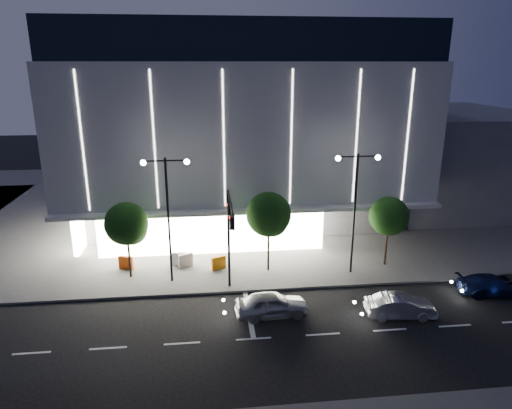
{
  "coord_description": "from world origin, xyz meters",
  "views": [
    {
      "loc": [
        -0.35,
        -23.7,
        14.87
      ],
      "look_at": [
        3.19,
        7.93,
        5.0
      ],
      "focal_mm": 32.0,
      "sensor_mm": 36.0,
      "label": 1
    }
  ],
  "objects_px": {
    "street_lamp_east": "(356,196)",
    "barrier_d": "(179,259)",
    "street_lamp_west": "(168,202)",
    "barrier_a": "(126,263)",
    "barrier_c": "(219,263)",
    "car_third": "(492,285)",
    "barrier_b": "(186,260)",
    "tree_mid": "(269,217)",
    "car_lead": "(272,304)",
    "tree_left": "(127,226)",
    "car_second": "(400,306)",
    "traffic_mast": "(230,227)",
    "tree_right": "(389,218)"
  },
  "relations": [
    {
      "from": "tree_mid",
      "to": "car_second",
      "type": "bearing_deg",
      "value": -45.05
    },
    {
      "from": "barrier_b",
      "to": "traffic_mast",
      "type": "bearing_deg",
      "value": -80.57
    },
    {
      "from": "street_lamp_east",
      "to": "barrier_c",
      "type": "distance_m",
      "value": 11.12
    },
    {
      "from": "car_third",
      "to": "barrier_b",
      "type": "height_order",
      "value": "car_third"
    },
    {
      "from": "car_third",
      "to": "barrier_c",
      "type": "bearing_deg",
      "value": 78.42
    },
    {
      "from": "street_lamp_east",
      "to": "barrier_d",
      "type": "xyz_separation_m",
      "value": [
        -12.63,
        2.66,
        -5.31
      ]
    },
    {
      "from": "street_lamp_west",
      "to": "barrier_d",
      "type": "distance_m",
      "value": 5.95
    },
    {
      "from": "traffic_mast",
      "to": "street_lamp_east",
      "type": "bearing_deg",
      "value": 16.48
    },
    {
      "from": "tree_right",
      "to": "barrier_c",
      "type": "xyz_separation_m",
      "value": [
        -12.67,
        0.56,
        -3.23
      ]
    },
    {
      "from": "car_lead",
      "to": "car_second",
      "type": "bearing_deg",
      "value": -100.84
    },
    {
      "from": "barrier_d",
      "to": "barrier_b",
      "type": "bearing_deg",
      "value": -29.76
    },
    {
      "from": "street_lamp_east",
      "to": "barrier_c",
      "type": "height_order",
      "value": "street_lamp_east"
    },
    {
      "from": "street_lamp_west",
      "to": "barrier_c",
      "type": "xyz_separation_m",
      "value": [
        3.35,
        1.58,
        -5.31
      ]
    },
    {
      "from": "traffic_mast",
      "to": "tree_left",
      "type": "xyz_separation_m",
      "value": [
        -6.97,
        3.68,
        -0.99
      ]
    },
    {
      "from": "street_lamp_west",
      "to": "barrier_b",
      "type": "xyz_separation_m",
      "value": [
        0.88,
        2.34,
        -5.31
      ]
    },
    {
      "from": "traffic_mast",
      "to": "barrier_b",
      "type": "height_order",
      "value": "traffic_mast"
    },
    {
      "from": "street_lamp_west",
      "to": "barrier_d",
      "type": "xyz_separation_m",
      "value": [
        0.37,
        2.66,
        -5.31
      ]
    },
    {
      "from": "street_lamp_east",
      "to": "tree_right",
      "type": "distance_m",
      "value": 3.81
    },
    {
      "from": "tree_mid",
      "to": "barrier_d",
      "type": "distance_m",
      "value": 7.78
    },
    {
      "from": "barrier_a",
      "to": "car_third",
      "type": "bearing_deg",
      "value": 4.25
    },
    {
      "from": "street_lamp_west",
      "to": "barrier_b",
      "type": "distance_m",
      "value": 5.86
    },
    {
      "from": "barrier_c",
      "to": "barrier_b",
      "type": "bearing_deg",
      "value": 139.31
    },
    {
      "from": "tree_mid",
      "to": "car_lead",
      "type": "xyz_separation_m",
      "value": [
        -0.67,
        -6.16,
        -3.57
      ]
    },
    {
      "from": "traffic_mast",
      "to": "barrier_a",
      "type": "distance_m",
      "value": 10.06
    },
    {
      "from": "tree_left",
      "to": "barrier_d",
      "type": "distance_m",
      "value": 5.03
    },
    {
      "from": "tree_left",
      "to": "car_lead",
      "type": "bearing_deg",
      "value": -33.41
    },
    {
      "from": "car_lead",
      "to": "barrier_b",
      "type": "distance_m",
      "value": 9.27
    },
    {
      "from": "street_lamp_east",
      "to": "tree_left",
      "type": "distance_m",
      "value": 16.12
    },
    {
      "from": "barrier_b",
      "to": "car_second",
      "type": "bearing_deg",
      "value": -55.05
    },
    {
      "from": "tree_mid",
      "to": "barrier_b",
      "type": "distance_m",
      "value": 7.29
    },
    {
      "from": "street_lamp_west",
      "to": "tree_left",
      "type": "relative_size",
      "value": 1.57
    },
    {
      "from": "car_lead",
      "to": "car_third",
      "type": "distance_m",
      "value": 15.15
    },
    {
      "from": "street_lamp_east",
      "to": "car_second",
      "type": "bearing_deg",
      "value": -79.33
    },
    {
      "from": "street_lamp_east",
      "to": "tree_left",
      "type": "height_order",
      "value": "street_lamp_east"
    },
    {
      "from": "traffic_mast",
      "to": "tree_mid",
      "type": "distance_m",
      "value": 4.82
    },
    {
      "from": "tree_left",
      "to": "tree_right",
      "type": "distance_m",
      "value": 19.0
    },
    {
      "from": "tree_left",
      "to": "tree_mid",
      "type": "distance_m",
      "value": 10.0
    },
    {
      "from": "tree_right",
      "to": "barrier_c",
      "type": "bearing_deg",
      "value": 177.48
    },
    {
      "from": "barrier_a",
      "to": "barrier_d",
      "type": "xyz_separation_m",
      "value": [
        3.9,
        0.29,
        0.0
      ]
    },
    {
      "from": "traffic_mast",
      "to": "car_third",
      "type": "relative_size",
      "value": 1.56
    },
    {
      "from": "car_lead",
      "to": "car_third",
      "type": "xyz_separation_m",
      "value": [
        15.11,
        1.09,
        -0.1
      ]
    },
    {
      "from": "tree_right",
      "to": "traffic_mast",
      "type": "bearing_deg",
      "value": -162.98
    },
    {
      "from": "tree_mid",
      "to": "tree_right",
      "type": "relative_size",
      "value": 1.12
    },
    {
      "from": "car_lead",
      "to": "barrier_c",
      "type": "relative_size",
      "value": 4.07
    },
    {
      "from": "car_second",
      "to": "tree_left",
      "type": "bearing_deg",
      "value": 72.52
    },
    {
      "from": "street_lamp_west",
      "to": "barrier_a",
      "type": "height_order",
      "value": "street_lamp_west"
    },
    {
      "from": "tree_left",
      "to": "barrier_b",
      "type": "xyz_separation_m",
      "value": [
        3.85,
        1.32,
        -3.38
      ]
    },
    {
      "from": "barrier_a",
      "to": "barrier_c",
      "type": "distance_m",
      "value": 6.93
    },
    {
      "from": "tree_mid",
      "to": "barrier_d",
      "type": "relative_size",
      "value": 5.59
    },
    {
      "from": "street_lamp_east",
      "to": "car_second",
      "type": "distance_m",
      "value": 8.15
    }
  ]
}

